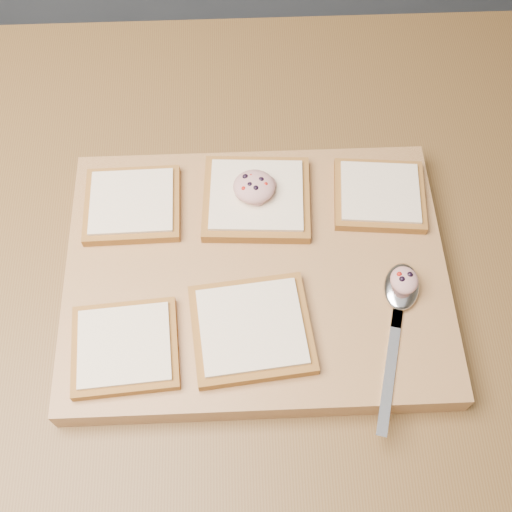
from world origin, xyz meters
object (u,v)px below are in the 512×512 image
at_px(cutting_board, 256,274).
at_px(bread_far_center, 256,198).
at_px(spoon, 400,298).
at_px(tuna_salad_dollop, 254,187).

relative_size(cutting_board, bread_far_center, 3.27).
xyz_separation_m(cutting_board, spoon, (0.16, -0.05, 0.02)).
distance_m(tuna_salad_dollop, spoon, 0.22).
distance_m(cutting_board, bread_far_center, 0.10).
height_order(cutting_board, bread_far_center, bread_far_center).
height_order(cutting_board, spoon, spoon).
bearing_deg(cutting_board, spoon, -17.10).
xyz_separation_m(cutting_board, bread_far_center, (0.00, 0.09, 0.03)).
relative_size(bread_far_center, spoon, 0.67).
height_order(cutting_board, tuna_salad_dollop, tuna_salad_dollop).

